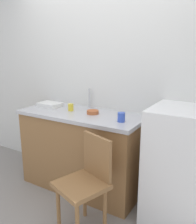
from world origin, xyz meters
name	(u,v)px	position (x,y,z in m)	size (l,w,h in m)	color
ground_plane	(56,220)	(0.00, 0.00, 0.00)	(8.00, 8.00, 0.00)	gray
back_wall	(107,79)	(0.00, 1.00, 1.29)	(4.80, 0.10, 2.58)	silver
cabinet_base	(82,152)	(-0.13, 0.65, 0.45)	(1.41, 0.60, 0.89)	olive
countertop	(82,114)	(-0.13, 0.65, 0.91)	(1.45, 0.64, 0.04)	#B7B7BC
faucet	(89,98)	(-0.19, 0.90, 1.05)	(0.02, 0.02, 0.24)	#B7B7BC
refrigerator	(180,166)	(0.99, 0.65, 0.56)	(0.58, 0.61, 1.12)	white
chair	(86,180)	(0.31, 0.07, 0.50)	(0.51, 0.51, 0.89)	olive
dish_tray	(50,105)	(-0.64, 0.69, 0.96)	(0.28, 0.20, 0.05)	white
terracotta_bowl	(93,112)	(0.01, 0.66, 0.95)	(0.13, 0.13, 0.04)	#B25B33
cup_blue	(121,117)	(0.41, 0.55, 0.98)	(0.07, 0.07, 0.09)	blue
cup_yellow	(71,107)	(-0.29, 0.65, 0.97)	(0.06, 0.06, 0.08)	yellow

